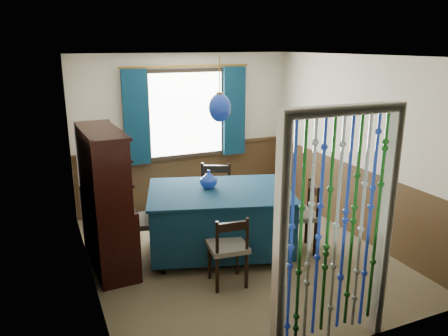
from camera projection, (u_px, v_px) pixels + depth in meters
name	position (u px, v px, depth m)	size (l,w,h in m)	color
floor	(237.00, 254.00, 5.68)	(4.00, 4.00, 0.00)	brown
ceiling	(239.00, 56.00, 4.99)	(4.00, 4.00, 0.00)	silver
wall_back	(186.00, 132.00, 7.10)	(3.60, 3.60, 0.00)	beige
wall_front	(342.00, 219.00, 3.57)	(3.60, 3.60, 0.00)	beige
wall_left	(85.00, 179.00, 4.65)	(4.00, 4.00, 0.00)	beige
wall_right	(356.00, 148.00, 6.03)	(4.00, 4.00, 0.00)	beige
wainscot_back	(187.00, 176.00, 7.29)	(3.60, 3.60, 0.00)	#3D2A17
wainscot_front	(334.00, 299.00, 3.79)	(3.60, 3.60, 0.00)	#3D2A17
wainscot_left	(93.00, 243.00, 4.86)	(4.00, 4.00, 0.00)	#3D2A17
wainscot_right	(350.00, 199.00, 6.23)	(4.00, 4.00, 0.00)	#3D2A17
window	(186.00, 114.00, 6.98)	(1.32, 0.12, 1.42)	black
doorway	(335.00, 239.00, 3.68)	(1.16, 0.12, 2.18)	silver
dining_table	(220.00, 218.00, 5.58)	(2.06, 1.69, 0.86)	#0B273A
chair_near	(228.00, 248.00, 4.84)	(0.46, 0.44, 0.85)	black
chair_far	(215.00, 196.00, 6.32)	(0.62, 0.61, 0.96)	black
chair_left	(138.00, 222.00, 5.42)	(0.53, 0.55, 0.94)	black
chair_right	(301.00, 215.00, 5.67)	(0.56, 0.57, 0.93)	black
sideboard	(107.00, 219.00, 5.29)	(0.50, 1.31, 1.70)	black
pendant_lamp	(220.00, 108.00, 5.19)	(0.27, 0.27, 0.77)	olive
vase_table	(209.00, 180.00, 5.54)	(0.21, 0.21, 0.21)	navy
bowl_shelf	(112.00, 176.00, 4.95)	(0.19, 0.19, 0.05)	beige
vase_sideboard	(107.00, 186.00, 5.41)	(0.17, 0.17, 0.18)	beige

